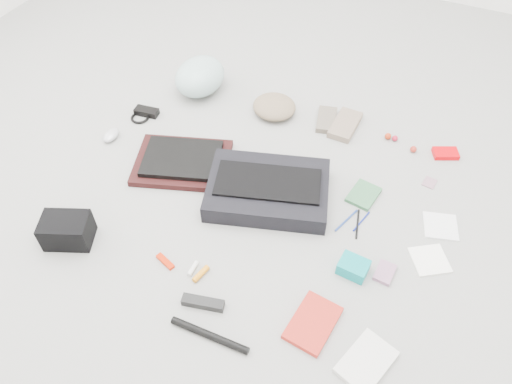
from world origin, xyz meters
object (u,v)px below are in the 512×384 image
at_px(messenger_bag, 268,190).
at_px(laptop, 182,158).
at_px(book_red, 313,323).
at_px(accordion_wallet, 353,267).
at_px(bike_helmet, 200,76).
at_px(camera_bag, 67,230).

relative_size(messenger_bag, laptop, 1.48).
distance_m(laptop, book_red, 0.90).
bearing_deg(accordion_wallet, messenger_bag, 159.31).
bearing_deg(bike_helmet, camera_bag, -86.54).
xyz_separation_m(laptop, book_red, (0.77, -0.47, -0.03)).
xyz_separation_m(camera_bag, accordion_wallet, (1.01, 0.31, -0.03)).
bearing_deg(messenger_bag, book_red, -68.42).
height_order(laptop, accordion_wallet, accordion_wallet).
xyz_separation_m(bike_helmet, accordion_wallet, (1.01, -0.71, -0.06)).
height_order(messenger_bag, laptop, messenger_bag).
distance_m(bike_helmet, book_red, 1.36).
distance_m(laptop, camera_bag, 0.56).
distance_m(bike_helmet, camera_bag, 1.02).
relative_size(laptop, book_red, 1.64).
bearing_deg(messenger_bag, camera_bag, -156.15).
height_order(bike_helmet, camera_bag, bike_helmet).
bearing_deg(camera_bag, bike_helmet, 67.26).
relative_size(messenger_bag, accordion_wallet, 4.67).
bearing_deg(laptop, messenger_bag, -20.60).
height_order(laptop, book_red, laptop).
bearing_deg(bike_helmet, laptop, -66.32).
xyz_separation_m(messenger_bag, book_red, (0.37, -0.46, -0.03)).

